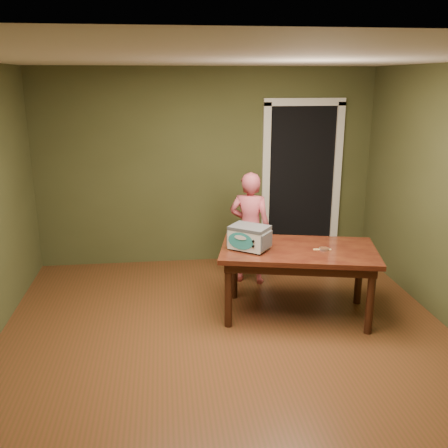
{
  "coord_description": "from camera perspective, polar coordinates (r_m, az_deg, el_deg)",
  "views": [
    {
      "loc": [
        -0.58,
        -4.08,
        2.45
      ],
      "look_at": [
        0.05,
        1.0,
        0.95
      ],
      "focal_mm": 40.0,
      "sensor_mm": 36.0,
      "label": 1
    }
  ],
  "objects": [
    {
      "name": "floor",
      "position": [
        4.79,
        0.93,
        -14.41
      ],
      "size": [
        5.0,
        5.0,
        0.0
      ],
      "primitive_type": "plane",
      "color": "brown",
      "rests_on": "ground"
    },
    {
      "name": "doorway",
      "position": [
        7.25,
        8.17,
        5.08
      ],
      "size": [
        1.1,
        0.66,
        2.25
      ],
      "color": "black",
      "rests_on": "ground"
    },
    {
      "name": "child",
      "position": [
        6.08,
        2.98,
        -0.48
      ],
      "size": [
        0.59,
        0.5,
        1.39
      ],
      "primitive_type": "imported",
      "rotation": [
        0.0,
        0.0,
        2.75
      ],
      "color": "#CA5362",
      "rests_on": "floor"
    },
    {
      "name": "spatula",
      "position": [
        5.24,
        11.16,
        -2.87
      ],
      "size": [
        0.18,
        0.05,
        0.01
      ],
      "primitive_type": "cube",
      "rotation": [
        0.0,
        0.0,
        -0.13
      ],
      "color": "#EBBA66",
      "rests_on": "dining_table"
    },
    {
      "name": "room_shell",
      "position": [
        4.19,
        1.03,
        6.11
      ],
      "size": [
        4.52,
        5.02,
        2.61
      ],
      "color": "#444826",
      "rests_on": "ground"
    },
    {
      "name": "toy_oven",
      "position": [
        5.12,
        2.91,
        -1.47
      ],
      "size": [
        0.47,
        0.44,
        0.25
      ],
      "rotation": [
        0.0,
        0.0,
        -0.64
      ],
      "color": "#4C4F54",
      "rests_on": "dining_table"
    },
    {
      "name": "dining_table",
      "position": [
        5.28,
        8.48,
        -3.78
      ],
      "size": [
        1.76,
        1.23,
        0.75
      ],
      "rotation": [
        0.0,
        0.0,
        -0.22
      ],
      "color": "black",
      "rests_on": "floor"
    },
    {
      "name": "baking_pan",
      "position": [
        5.24,
        11.37,
        -2.8
      ],
      "size": [
        0.1,
        0.1,
        0.02
      ],
      "color": "silver",
      "rests_on": "dining_table"
    }
  ]
}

